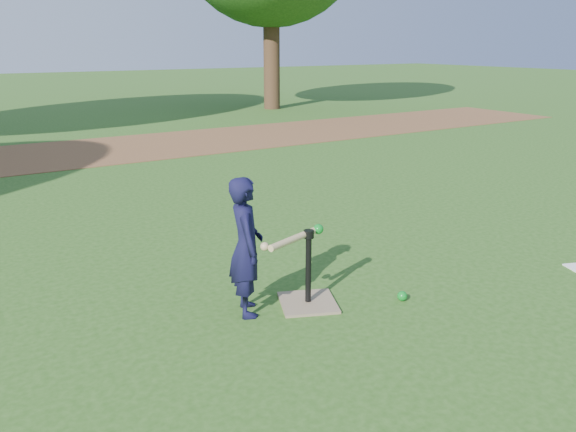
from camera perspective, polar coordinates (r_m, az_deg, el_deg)
ground at (r=4.69m, az=3.71°, el=-7.78°), size 80.00×80.00×0.00m
dirt_strip at (r=11.40m, az=-18.81°, el=6.30°), size 24.00×3.00×0.01m
child at (r=4.17m, az=-4.29°, el=-3.13°), size 0.36×0.45×1.06m
wiffle_ball_ground at (r=4.62m, az=11.53°, el=-7.97°), size 0.08×0.08×0.08m
batting_tee at (r=4.45m, az=2.06°, el=-7.63°), size 0.56×0.56×0.61m
swing_action at (r=4.21m, az=1.05°, el=-2.11°), size 0.62×0.24×0.08m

